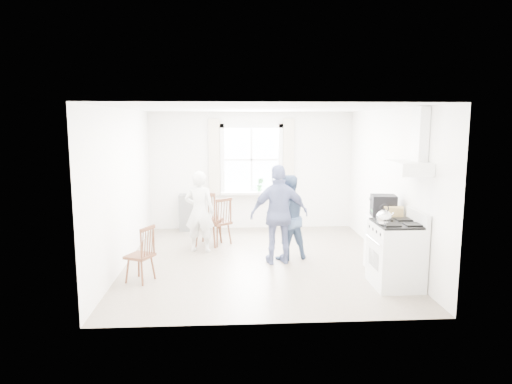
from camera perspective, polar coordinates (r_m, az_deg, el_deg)
The scene contains 16 objects.
room_shell at distance 7.71m, azimuth 0.36°, elevation 0.71°, with size 4.62×5.12×2.64m.
window_assembly at distance 10.12m, azimuth -0.56°, elevation 3.56°, with size 1.88×0.24×1.70m.
range_hood at distance 6.79m, azimuth 18.93°, elevation 4.24°, with size 0.45×0.76×0.94m.
shelf_unit at distance 10.18m, azimuth -8.42°, elevation -2.55°, with size 0.40×0.30×0.80m, color slate.
gas_stove at distance 6.98m, azimuth 17.11°, elevation -7.41°, with size 0.68×0.76×1.12m.
kettle at distance 6.68m, azimuth 15.70°, elevation -3.08°, with size 0.21×0.21×0.29m.
low_cabinet at distance 7.64m, azimuth 15.76°, elevation -6.20°, with size 0.50×0.55×0.90m, color white.
stereo_stack at distance 7.51m, azimuth 15.64°, elevation -1.63°, with size 0.42×0.39×0.33m.
cardboard_box at distance 7.35m, azimuth 16.82°, elevation -2.49°, with size 0.29×0.21×0.19m, color #A3884E.
windsor_chair_a at distance 8.85m, azimuth -4.29°, elevation -3.04°, with size 0.55×0.55×0.94m.
windsor_chair_b at distance 8.77m, azimuth -6.24°, elevation -2.65°, with size 0.57×0.56×1.07m.
windsor_chair_c at distance 7.02m, azimuth -13.75°, elevation -6.81°, with size 0.48×0.48×0.86m.
person_left at distance 8.42m, azimuth -7.07°, elevation -2.45°, with size 0.55×0.55×1.50m, color silver.
person_mid at distance 7.94m, azimuth 3.91°, elevation -3.18°, with size 0.72×0.72×1.48m, color #3F5476.
person_right at distance 7.67m, azimuth 2.92°, elevation -2.83°, with size 0.99×0.99×1.68m, color navy.
potted_plant at distance 10.09m, azimuth 0.51°, elevation 0.92°, with size 0.17×0.17×0.31m, color #367B3E.
Camera 1 is at (-0.51, -7.61, 2.38)m, focal length 32.00 mm.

